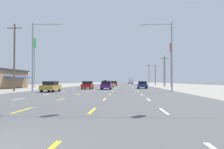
{
  "coord_description": "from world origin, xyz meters",
  "views": [
    {
      "loc": [
        3.33,
        -5.15,
        1.46
      ],
      "look_at": [
        -0.58,
        73.89,
        3.63
      ],
      "focal_mm": 39.56,
      "sensor_mm": 36.0,
      "label": 1
    }
  ],
  "objects_px": {
    "pole_sign_right_row_1": "(171,55)",
    "sedan_center_turn_near": "(106,85)",
    "sedan_far_right_midfar": "(142,85)",
    "streetlight_left_row_0": "(36,51)",
    "streetlight_right_row_0": "(168,51)",
    "sedan_inner_left_mid": "(88,85)",
    "hatchback_center_turn_farther": "(114,83)",
    "box_truck_far_right_distant_a": "(131,81)",
    "suv_far_left_farthest": "(105,82)",
    "pole_sign_left_row_1": "(34,51)",
    "sedan_far_left_nearest": "(51,86)",
    "pole_sign_right_row_2": "(163,60)",
    "hatchback_center_turn_far": "(111,84)"
  },
  "relations": [
    {
      "from": "pole_sign_right_row_1",
      "to": "sedan_center_turn_near",
      "type": "bearing_deg",
      "value": -137.34
    },
    {
      "from": "sedan_far_right_midfar",
      "to": "streetlight_left_row_0",
      "type": "height_order",
      "value": "streetlight_left_row_0"
    },
    {
      "from": "pole_sign_right_row_1",
      "to": "streetlight_right_row_0",
      "type": "bearing_deg",
      "value": -101.55
    },
    {
      "from": "streetlight_right_row_0",
      "to": "sedan_inner_left_mid",
      "type": "bearing_deg",
      "value": 142.57
    },
    {
      "from": "hatchback_center_turn_farther",
      "to": "box_truck_far_right_distant_a",
      "type": "distance_m",
      "value": 55.99
    },
    {
      "from": "suv_far_left_farthest",
      "to": "streetlight_right_row_0",
      "type": "xyz_separation_m",
      "value": [
        16.68,
        -97.04,
        4.76
      ]
    },
    {
      "from": "streetlight_left_row_0",
      "to": "streetlight_right_row_0",
      "type": "bearing_deg",
      "value": 0.0
    },
    {
      "from": "sedan_center_turn_near",
      "to": "sedan_far_right_midfar",
      "type": "distance_m",
      "value": 8.69
    },
    {
      "from": "pole_sign_left_row_1",
      "to": "sedan_inner_left_mid",
      "type": "bearing_deg",
      "value": -36.39
    },
    {
      "from": "sedan_center_turn_near",
      "to": "pole_sign_left_row_1",
      "type": "bearing_deg",
      "value": 145.95
    },
    {
      "from": "sedan_far_left_nearest",
      "to": "pole_sign_right_row_1",
      "type": "bearing_deg",
      "value": 48.32
    },
    {
      "from": "suv_far_left_farthest",
      "to": "pole_sign_left_row_1",
      "type": "bearing_deg",
      "value": -97.75
    },
    {
      "from": "box_truck_far_right_distant_a",
      "to": "streetlight_left_row_0",
      "type": "distance_m",
      "value": 99.03
    },
    {
      "from": "streetlight_left_row_0",
      "to": "box_truck_far_right_distant_a",
      "type": "bearing_deg",
      "value": 80.39
    },
    {
      "from": "pole_sign_left_row_1",
      "to": "pole_sign_right_row_2",
      "type": "height_order",
      "value": "pole_sign_left_row_1"
    },
    {
      "from": "sedan_far_left_nearest",
      "to": "sedan_center_turn_near",
      "type": "bearing_deg",
      "value": 56.8
    },
    {
      "from": "streetlight_right_row_0",
      "to": "hatchback_center_turn_farther",
      "type": "bearing_deg",
      "value": 102.69
    },
    {
      "from": "pole_sign_right_row_1",
      "to": "pole_sign_left_row_1",
      "type": "bearing_deg",
      "value": -178.35
    },
    {
      "from": "sedan_far_left_nearest",
      "to": "pole_sign_left_row_1",
      "type": "bearing_deg",
      "value": 115.45
    },
    {
      "from": "sedan_far_right_midfar",
      "to": "hatchback_center_turn_far",
      "type": "xyz_separation_m",
      "value": [
        -7.02,
        12.21,
        0.03
      ]
    },
    {
      "from": "streetlight_right_row_0",
      "to": "suv_far_left_farthest",
      "type": "bearing_deg",
      "value": 99.75
    },
    {
      "from": "hatchback_center_turn_far",
      "to": "sedan_center_turn_near",
      "type": "bearing_deg",
      "value": -89.25
    },
    {
      "from": "streetlight_right_row_0",
      "to": "box_truck_far_right_distant_a",
      "type": "bearing_deg",
      "value": 91.66
    },
    {
      "from": "sedan_inner_left_mid",
      "to": "pole_sign_right_row_1",
      "type": "relative_size",
      "value": 0.44
    },
    {
      "from": "sedan_far_right_midfar",
      "to": "streetlight_left_row_0",
      "type": "xyz_separation_m",
      "value": [
        -16.6,
        -13.89,
        5.13
      ]
    },
    {
      "from": "sedan_far_right_midfar",
      "to": "suv_far_left_farthest",
      "type": "xyz_separation_m",
      "value": [
        -13.94,
        83.15,
        0.27
      ]
    },
    {
      "from": "sedan_far_left_nearest",
      "to": "pole_sign_right_row_2",
      "type": "distance_m",
      "value": 50.77
    },
    {
      "from": "sedan_far_left_nearest",
      "to": "sedan_inner_left_mid",
      "type": "height_order",
      "value": "same"
    },
    {
      "from": "sedan_center_turn_near",
      "to": "streetlight_right_row_0",
      "type": "relative_size",
      "value": 0.45
    },
    {
      "from": "suv_far_left_farthest",
      "to": "streetlight_right_row_0",
      "type": "distance_m",
      "value": 98.58
    },
    {
      "from": "sedan_far_right_midfar",
      "to": "box_truck_far_right_distant_a",
      "type": "xyz_separation_m",
      "value": [
        -0.08,
        83.66,
        1.08
      ]
    },
    {
      "from": "suv_far_left_farthest",
      "to": "sedan_inner_left_mid",
      "type": "bearing_deg",
      "value": -87.68
    },
    {
      "from": "hatchback_center_turn_far",
      "to": "streetlight_right_row_0",
      "type": "xyz_separation_m",
      "value": [
        9.76,
        -26.1,
        5.0
      ]
    },
    {
      "from": "box_truck_far_right_distant_a",
      "to": "pole_sign_right_row_2",
      "type": "relative_size",
      "value": 0.67
    },
    {
      "from": "hatchback_center_turn_far",
      "to": "pole_sign_left_row_1",
      "type": "relative_size",
      "value": 0.34
    },
    {
      "from": "hatchback_center_turn_far",
      "to": "pole_sign_left_row_1",
      "type": "height_order",
      "value": "pole_sign_left_row_1"
    },
    {
      "from": "pole_sign_left_row_1",
      "to": "streetlight_right_row_0",
      "type": "bearing_deg",
      "value": -36.9
    },
    {
      "from": "sedan_inner_left_mid",
      "to": "pole_sign_right_row_2",
      "type": "distance_m",
      "value": 38.69
    },
    {
      "from": "pole_sign_right_row_1",
      "to": "pole_sign_right_row_2",
      "type": "height_order",
      "value": "pole_sign_right_row_2"
    },
    {
      "from": "hatchback_center_turn_farther",
      "to": "pole_sign_left_row_1",
      "type": "relative_size",
      "value": 0.34
    },
    {
      "from": "pole_sign_right_row_1",
      "to": "pole_sign_right_row_2",
      "type": "relative_size",
      "value": 0.95
    },
    {
      "from": "hatchback_center_turn_farther",
      "to": "streetlight_right_row_0",
      "type": "relative_size",
      "value": 0.39
    },
    {
      "from": "pole_sign_right_row_2",
      "to": "sedan_far_left_nearest",
      "type": "bearing_deg",
      "value": -116.59
    },
    {
      "from": "pole_sign_right_row_2",
      "to": "hatchback_center_turn_farther",
      "type": "bearing_deg",
      "value": -176.72
    },
    {
      "from": "pole_sign_left_row_1",
      "to": "pole_sign_right_row_2",
      "type": "distance_m",
      "value": 40.08
    },
    {
      "from": "hatchback_center_turn_far",
      "to": "box_truck_far_right_distant_a",
      "type": "distance_m",
      "value": 71.8
    },
    {
      "from": "pole_sign_right_row_1",
      "to": "pole_sign_right_row_2",
      "type": "bearing_deg",
      "value": 85.48
    },
    {
      "from": "hatchback_center_turn_far",
      "to": "pole_sign_right_row_1",
      "type": "xyz_separation_m",
      "value": [
        14.11,
        -4.84,
        6.73
      ]
    },
    {
      "from": "suv_far_left_farthest",
      "to": "streetlight_right_row_0",
      "type": "height_order",
      "value": "streetlight_right_row_0"
    },
    {
      "from": "pole_sign_right_row_1",
      "to": "streetlight_left_row_0",
      "type": "xyz_separation_m",
      "value": [
        -23.68,
        -21.26,
        -1.63
      ]
    }
  ]
}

